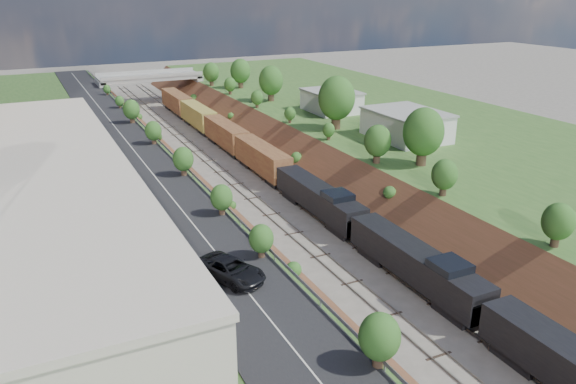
# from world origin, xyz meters

# --- Properties ---
(platform_left) EXTENTS (44.00, 180.00, 5.00)m
(platform_left) POSITION_xyz_m (-33.00, 60.00, 2.50)
(platform_left) COLOR #345D26
(platform_left) RESTS_ON ground
(platform_right) EXTENTS (44.00, 180.00, 5.00)m
(platform_right) POSITION_xyz_m (33.00, 60.00, 2.50)
(platform_right) COLOR #345D26
(platform_right) RESTS_ON ground
(embankment_left) EXTENTS (10.00, 180.00, 10.00)m
(embankment_left) POSITION_xyz_m (-11.00, 60.00, 0.00)
(embankment_left) COLOR brown
(embankment_left) RESTS_ON ground
(embankment_right) EXTENTS (10.00, 180.00, 10.00)m
(embankment_right) POSITION_xyz_m (11.00, 60.00, 0.00)
(embankment_right) COLOR brown
(embankment_right) RESTS_ON ground
(rail_left_track) EXTENTS (1.58, 180.00, 0.18)m
(rail_left_track) POSITION_xyz_m (-2.60, 60.00, 0.09)
(rail_left_track) COLOR gray
(rail_left_track) RESTS_ON ground
(rail_right_track) EXTENTS (1.58, 180.00, 0.18)m
(rail_right_track) POSITION_xyz_m (2.60, 60.00, 0.09)
(rail_right_track) COLOR gray
(rail_right_track) RESTS_ON ground
(road) EXTENTS (8.00, 180.00, 0.10)m
(road) POSITION_xyz_m (-15.50, 60.00, 5.05)
(road) COLOR black
(road) RESTS_ON platform_left
(guardrail) EXTENTS (0.10, 171.00, 0.70)m
(guardrail) POSITION_xyz_m (-11.40, 59.80, 5.55)
(guardrail) COLOR #99999E
(guardrail) RESTS_ON platform_left
(commercial_building) EXTENTS (14.30, 62.30, 7.00)m
(commercial_building) POSITION_xyz_m (-28.00, 38.00, 8.51)
(commercial_building) COLOR brown
(commercial_building) RESTS_ON platform_left
(overpass) EXTENTS (24.50, 8.30, 7.40)m
(overpass) POSITION_xyz_m (0.00, 122.00, 4.92)
(overpass) COLOR gray
(overpass) RESTS_ON ground
(white_building_near) EXTENTS (9.00, 12.00, 4.00)m
(white_building_near) POSITION_xyz_m (23.50, 52.00, 7.00)
(white_building_near) COLOR silver
(white_building_near) RESTS_ON platform_right
(white_building_far) EXTENTS (8.00, 10.00, 3.60)m
(white_building_far) POSITION_xyz_m (23.00, 74.00, 6.80)
(white_building_far) COLOR silver
(white_building_far) RESTS_ON platform_right
(tree_right_large) EXTENTS (5.25, 5.25, 7.61)m
(tree_right_large) POSITION_xyz_m (17.00, 40.00, 9.38)
(tree_right_large) COLOR #473323
(tree_right_large) RESTS_ON platform_right
(tree_left_crest) EXTENTS (2.45, 2.45, 3.55)m
(tree_left_crest) POSITION_xyz_m (-11.80, 20.00, 7.04)
(tree_left_crest) COLOR #473323
(tree_left_crest) RESTS_ON platform_left
(freight_train) EXTENTS (3.04, 122.38, 4.55)m
(freight_train) POSITION_xyz_m (2.60, 57.13, 2.57)
(freight_train) COLOR black
(freight_train) RESTS_ON ground
(suv) EXTENTS (5.14, 6.81, 1.72)m
(suv) POSITION_xyz_m (-15.97, 22.00, 5.96)
(suv) COLOR black
(suv) RESTS_ON road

